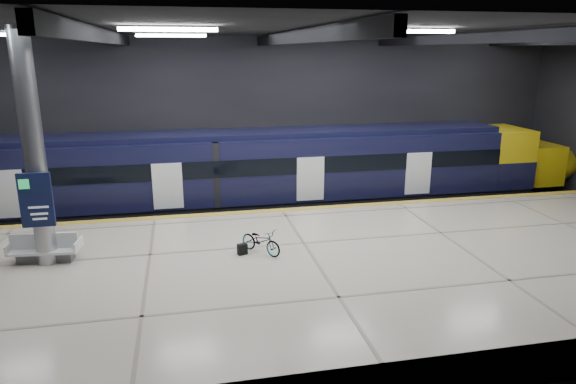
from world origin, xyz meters
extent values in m
plane|color=black|center=(0.00, 0.00, 0.00)|extent=(30.00, 30.00, 0.00)
cube|color=black|center=(0.00, 8.00, 4.00)|extent=(30.00, 0.10, 8.00)
cube|color=black|center=(0.00, -8.00, 4.00)|extent=(30.00, 0.10, 8.00)
cube|color=black|center=(0.00, 0.00, 8.00)|extent=(30.00, 16.00, 0.10)
cube|color=black|center=(-6.00, 0.00, 7.75)|extent=(0.25, 16.00, 0.40)
cube|color=black|center=(0.00, 0.00, 7.75)|extent=(0.25, 16.00, 0.40)
cube|color=black|center=(6.00, 0.00, 7.75)|extent=(0.25, 16.00, 0.40)
cube|color=white|center=(-4.00, -2.00, 7.88)|extent=(2.60, 0.18, 0.10)
cube|color=white|center=(3.00, -2.00, 7.88)|extent=(2.60, 0.18, 0.10)
cube|color=white|center=(-4.00, 4.00, 7.88)|extent=(2.60, 0.18, 0.10)
cube|color=white|center=(3.00, 4.00, 7.88)|extent=(2.60, 0.18, 0.10)
cube|color=white|center=(10.00, 4.00, 7.88)|extent=(2.60, 0.18, 0.10)
cube|color=beige|center=(0.00, -2.50, 0.55)|extent=(30.00, 11.00, 1.10)
cube|color=gold|center=(0.00, 2.75, 1.11)|extent=(30.00, 0.40, 0.01)
cube|color=gray|center=(0.00, 4.78, 0.08)|extent=(30.00, 0.08, 0.16)
cube|color=gray|center=(0.00, 6.22, 0.08)|extent=(30.00, 0.08, 0.16)
cube|color=black|center=(-1.50, 5.50, 0.55)|extent=(24.00, 2.58, 0.80)
cube|color=black|center=(-1.50, 5.50, 2.33)|extent=(24.00, 2.80, 2.75)
cube|color=black|center=(-1.50, 5.50, 3.82)|extent=(24.00, 2.30, 0.24)
cube|color=black|center=(-1.50, 4.09, 2.60)|extent=(24.00, 0.04, 0.70)
cube|color=white|center=(1.50, 4.08, 2.00)|extent=(1.20, 0.05, 1.90)
cube|color=gold|center=(11.50, 5.50, 2.33)|extent=(2.00, 2.80, 2.75)
ellipsoid|color=gold|center=(14.10, 5.50, 1.85)|extent=(3.60, 2.52, 1.90)
cube|color=black|center=(11.80, 5.50, 2.50)|extent=(1.60, 2.38, 0.80)
cube|color=#595B60|center=(-8.08, -0.88, 1.25)|extent=(1.63, 0.65, 0.30)
cube|color=white|center=(-8.08, -0.88, 1.48)|extent=(2.06, 1.04, 0.08)
cube|color=white|center=(-8.08, -0.88, 1.75)|extent=(1.98, 0.28, 0.50)
cube|color=white|center=(-9.07, -0.78, 1.60)|extent=(0.14, 0.85, 0.30)
cube|color=white|center=(-7.10, -0.98, 1.60)|extent=(0.14, 0.85, 0.30)
imported|color=#99999E|center=(-1.53, -1.57, 1.51)|extent=(1.43, 1.56, 0.83)
cube|color=black|center=(-2.13, -1.57, 1.28)|extent=(0.34, 0.27, 0.35)
cylinder|color=#9EA0A5|center=(-8.00, -1.00, 4.55)|extent=(0.60, 0.60, 6.90)
cube|color=#10173D|center=(-8.00, -1.42, 3.20)|extent=(0.90, 0.12, 1.60)
camera|label=1|loc=(-3.79, -16.69, 7.34)|focal=32.00mm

